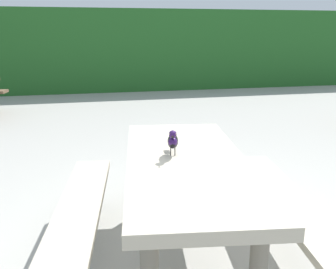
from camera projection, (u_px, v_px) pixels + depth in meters
name	position (u px, v px, depth m)	size (l,w,h in m)	color
ground_plane	(196.00, 259.00, 2.57)	(60.00, 60.00, 0.00)	#A3A099
hedge_wall	(111.00, 50.00, 10.14)	(28.00, 1.88, 2.08)	#235B23
picnic_table_foreground	(186.00, 185.00, 2.42)	(1.89, 1.91, 0.74)	#B2A893
bird_grackle	(173.00, 141.00, 2.40)	(0.11, 0.28, 0.18)	black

